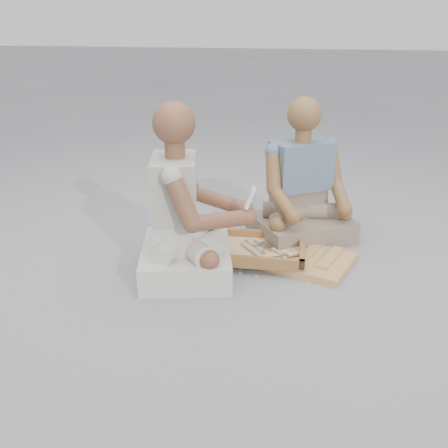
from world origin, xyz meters
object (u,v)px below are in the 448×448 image
(tool_tray, at_px, (260,250))
(companion, at_px, (302,194))
(carved_panel, at_px, (296,258))
(craftsman, at_px, (184,218))

(tool_tray, bearing_deg, companion, 65.78)
(companion, bearing_deg, carved_panel, 56.42)
(tool_tray, xyz_separation_m, companion, (0.17, 0.38, 0.23))
(carved_panel, bearing_deg, tool_tray, -167.60)
(carved_panel, distance_m, tool_tray, 0.21)
(tool_tray, bearing_deg, craftsman, -144.84)
(tool_tray, relative_size, craftsman, 0.61)
(carved_panel, distance_m, craftsman, 0.69)
(carved_panel, relative_size, companion, 0.69)
(craftsman, bearing_deg, carved_panel, 98.93)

